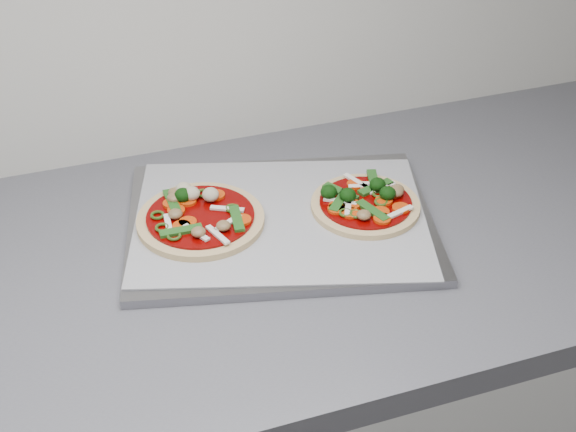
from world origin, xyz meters
name	(u,v)px	position (x,y,z in m)	size (l,w,h in m)	color
countertop	(203,272)	(0.00, 1.30, 0.88)	(3.60, 0.60, 0.04)	#5C5B62
baking_tray	(281,222)	(0.13, 1.34, 0.91)	(0.43, 0.32, 0.01)	gray
parchment	(280,218)	(0.13, 1.34, 0.91)	(0.41, 0.30, 0.00)	#A4A4A9
pizza_left	(199,216)	(0.01, 1.37, 0.93)	(0.19, 0.19, 0.03)	#EAC784
pizza_right	(366,202)	(0.25, 1.32, 0.93)	(0.21, 0.21, 0.03)	#EAC784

